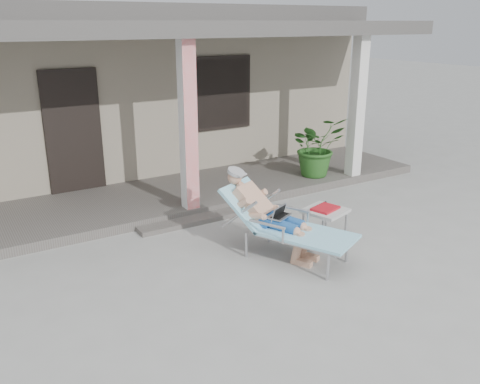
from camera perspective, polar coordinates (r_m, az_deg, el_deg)
ground at (r=6.57m, az=2.88°, el=-8.46°), size 60.00×60.00×0.00m
house at (r=11.86m, az=-15.26°, el=11.58°), size 10.40×5.40×3.30m
porch_deck at (r=8.98m, az=-7.92°, el=-0.50°), size 10.00×2.00×0.15m
porch_overhang at (r=8.44m, az=-8.61°, el=17.06°), size 10.00×2.30×2.85m
porch_step at (r=8.01m, az=-4.58°, el=-3.06°), size 2.00×0.30×0.07m
lounger at (r=6.65m, az=4.16°, el=-1.19°), size 1.38×1.90×1.20m
side_table at (r=7.33m, az=9.52°, el=-2.26°), size 0.67×0.67×0.48m
potted_palm at (r=9.85m, az=8.60°, el=5.11°), size 1.15×1.04×1.15m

